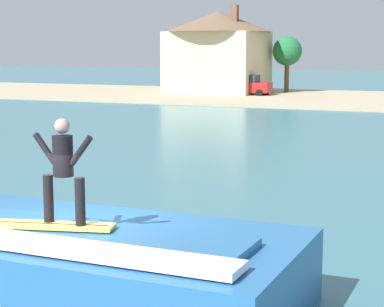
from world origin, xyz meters
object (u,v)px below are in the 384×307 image
at_px(surfboard, 54,225).
at_px(tree_tall_bare, 287,52).
at_px(wave_crest, 56,261).
at_px(house_with_chimney, 218,48).
at_px(car_near_shore, 248,85).
at_px(surfer, 63,166).

xyz_separation_m(surfboard, tree_tall_bare, (-11.89, 55.03, 2.54)).
bearing_deg(tree_tall_bare, wave_crest, -78.00).
bearing_deg(house_with_chimney, car_near_shore, -30.11).
distance_m(surfboard, car_near_shore, 51.58).
xyz_separation_m(surfer, car_near_shore, (-14.04, 49.60, -1.37)).
bearing_deg(surfboard, house_with_chimney, 108.83).
distance_m(wave_crest, car_near_shore, 51.10).
bearing_deg(surfer, tree_tall_bare, 102.36).
relative_size(wave_crest, tree_tall_bare, 1.52).
relative_size(car_near_shore, house_with_chimney, 0.38).
bearing_deg(surfer, house_with_chimney, 109.00).
relative_size(wave_crest, car_near_shore, 2.11).
distance_m(surfboard, house_with_chimney, 54.89).
distance_m(surfboard, surfer, 0.97).
bearing_deg(surfboard, surfer, 27.91).
bearing_deg(tree_tall_bare, house_with_chimney, -151.46).
bearing_deg(wave_crest, surfboard, -55.74).
height_order(surfboard, surfer, surfer).
height_order(wave_crest, tree_tall_bare, tree_tall_bare).
distance_m(surfer, tree_tall_bare, 56.28).
relative_size(surfer, house_with_chimney, 0.16).
height_order(house_with_chimney, tree_tall_bare, house_with_chimney).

